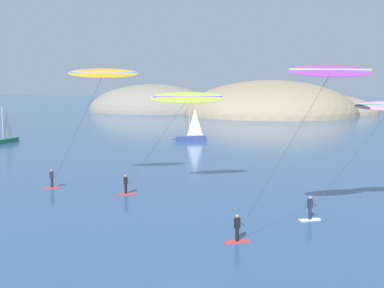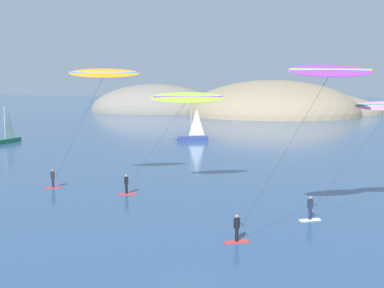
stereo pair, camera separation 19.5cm
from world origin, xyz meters
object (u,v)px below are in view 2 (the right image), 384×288
object	(u,v)px
sailboat_near	(6,139)
kitesurfer_orange	(101,81)
sailboat_far	(191,137)
kitesurfer_purple	(324,83)
kitesurfer_lime	(184,104)

from	to	relation	value
sailboat_near	kitesurfer_orange	bearing A→B (deg)	-43.65
sailboat_far	kitesurfer_purple	bearing A→B (deg)	-68.09
sailboat_far	kitesurfer_lime	xyz separation A→B (m)	(7.23, -35.31, 7.00)
kitesurfer_lime	kitesurfer_purple	xyz separation A→B (m)	(10.93, -9.82, 1.81)
sailboat_far	kitesurfer_orange	distance (m)	35.79
kitesurfer_lime	kitesurfer_purple	world-z (taller)	kitesurfer_purple
kitesurfer_orange	kitesurfer_lime	world-z (taller)	kitesurfer_orange
kitesurfer_orange	sailboat_far	bearing A→B (deg)	89.06
kitesurfer_orange	kitesurfer_purple	size ratio (longest dim) A/B	1.01
sailboat_near	kitesurfer_purple	xyz separation A→B (m)	(45.71, -36.24, 8.81)
sailboat_far	kitesurfer_orange	bearing A→B (deg)	-90.94
sailboat_far	kitesurfer_lime	distance (m)	36.72
sailboat_near	kitesurfer_lime	distance (m)	44.24
sailboat_near	kitesurfer_orange	distance (m)	38.36
kitesurfer_purple	sailboat_far	bearing A→B (deg)	111.91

